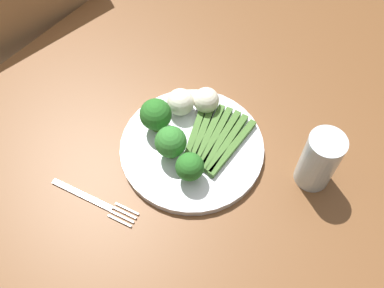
# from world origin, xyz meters

# --- Properties ---
(ground_plane) EXTENTS (6.00, 6.00, 0.02)m
(ground_plane) POSITION_xyz_m (0.00, 0.00, -0.01)
(ground_plane) COLOR gray
(dining_table) EXTENTS (1.17, 0.96, 0.76)m
(dining_table) POSITION_xyz_m (0.00, 0.00, 0.65)
(dining_table) COLOR brown
(dining_table) RESTS_ON ground_plane
(chair) EXTENTS (0.46, 0.46, 0.87)m
(chair) POSITION_xyz_m (0.01, -0.62, 0.50)
(chair) COLOR #9E754C
(chair) RESTS_ON ground_plane
(plate) EXTENTS (0.26, 0.26, 0.01)m
(plate) POSITION_xyz_m (0.07, -0.04, 0.76)
(plate) COLOR white
(plate) RESTS_ON dining_table
(asparagus_bundle) EXTENTS (0.15, 0.11, 0.01)m
(asparagus_bundle) POSITION_xyz_m (0.03, -0.01, 0.78)
(asparagus_bundle) COLOR #3D6626
(asparagus_bundle) RESTS_ON plate
(broccoli_back) EXTENTS (0.05, 0.05, 0.06)m
(broccoli_back) POSITION_xyz_m (0.12, 0.00, 0.80)
(broccoli_back) COLOR #568E33
(broccoli_back) RESTS_ON plate
(broccoli_outer_edge) EXTENTS (0.06, 0.06, 0.07)m
(broccoli_outer_edge) POSITION_xyz_m (0.07, -0.11, 0.81)
(broccoli_outer_edge) COLOR #568E33
(broccoli_outer_edge) RESTS_ON plate
(broccoli_back_right) EXTENTS (0.06, 0.06, 0.07)m
(broccoli_back_right) POSITION_xyz_m (0.10, -0.05, 0.81)
(broccoli_back_right) COLOR #609E3D
(broccoli_back_right) RESTS_ON plate
(cauliflower_near_center) EXTENTS (0.05, 0.05, 0.05)m
(cauliflower_near_center) POSITION_xyz_m (0.02, -0.10, 0.80)
(cauliflower_near_center) COLOR white
(cauliflower_near_center) RESTS_ON plate
(cauliflower_right) EXTENTS (0.05, 0.05, 0.05)m
(cauliflower_right) POSITION_xyz_m (-0.02, -0.07, 0.79)
(cauliflower_right) COLOR silver
(cauliflower_right) RESTS_ON plate
(fork) EXTENTS (0.05, 0.17, 0.00)m
(fork) POSITION_xyz_m (0.25, -0.10, 0.76)
(fork) COLOR silver
(fork) RESTS_ON dining_table
(water_glass) EXTENTS (0.06, 0.06, 0.12)m
(water_glass) POSITION_xyz_m (-0.02, 0.16, 0.81)
(water_glass) COLOR silver
(water_glass) RESTS_ON dining_table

